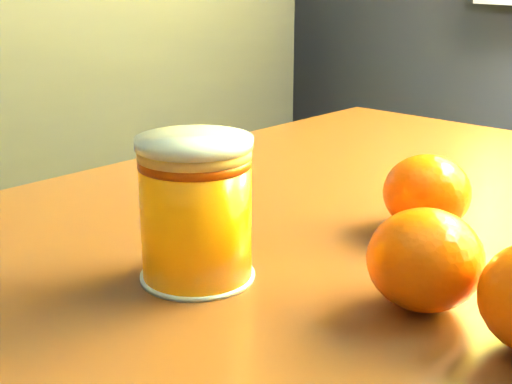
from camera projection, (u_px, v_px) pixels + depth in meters
juice_glass at (196, 210)px, 0.44m from camera, size 0.07×0.07×0.09m
orange_front at (425, 260)px, 0.41m from camera, size 0.09×0.09×0.06m
orange_back at (427, 193)px, 0.53m from camera, size 0.09×0.09×0.06m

